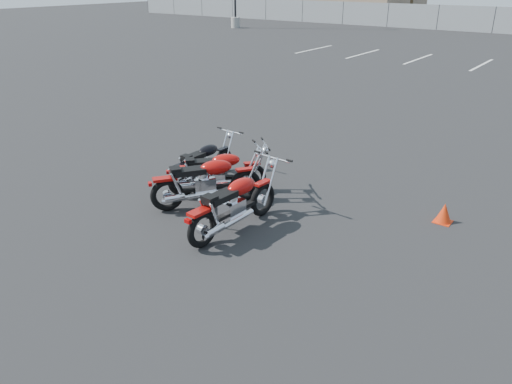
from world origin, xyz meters
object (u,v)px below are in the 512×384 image
Objects in this scene: motorcycle_front_red at (217,172)px; motorcycle_third_red at (206,181)px; motorcycle_rear_red at (234,204)px; motorcycle_second_black at (203,162)px.

motorcycle_front_red is 0.87× the size of motorcycle_third_red.
motorcycle_third_red is at bearing -69.11° from motorcycle_front_red.
motorcycle_front_red is at bearing 140.68° from motorcycle_rear_red.
motorcycle_rear_red is (1.00, -0.46, 0.00)m from motorcycle_third_red.
motorcycle_second_black is 1.18m from motorcycle_third_red.
motorcycle_front_red is at bearing -26.51° from motorcycle_second_black.
motorcycle_front_red is at bearing 110.89° from motorcycle_third_red.
motorcycle_rear_red is at bearing -35.34° from motorcycle_second_black.
motorcycle_third_red is 0.92× the size of motorcycle_rear_red.
motorcycle_rear_red is at bearing -39.32° from motorcycle_front_red.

